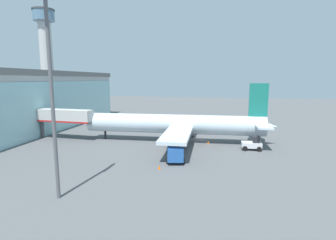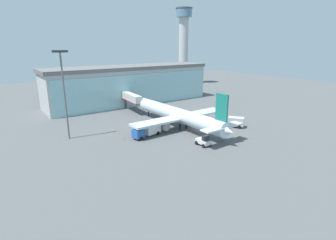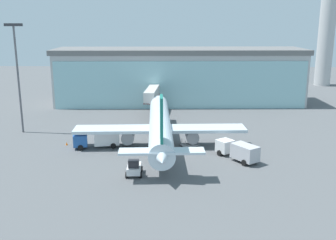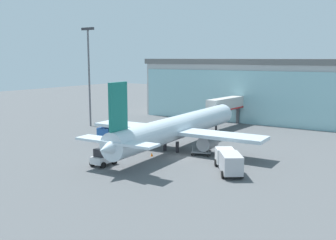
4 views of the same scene
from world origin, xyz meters
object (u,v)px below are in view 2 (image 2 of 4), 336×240
object	(u,v)px
control_tower	(184,41)
safety_cone_nose	(191,133)
jet_bridge	(131,98)
airplane	(178,115)
baggage_cart	(196,124)
safety_cone_wingtip	(124,138)
catering_truck	(148,130)
pushback_tug	(204,141)
apron_light_mast	(64,88)
fuel_truck	(231,121)

from	to	relation	value
control_tower	safety_cone_nose	world-z (taller)	control_tower
jet_bridge	airplane	xyz separation A→B (m)	(2.81, -22.49, -1.17)
control_tower	baggage_cart	distance (m)	82.27
control_tower	safety_cone_wingtip	world-z (taller)	control_tower
jet_bridge	safety_cone_wingtip	size ratio (longest dim) A/B	23.47
safety_cone_wingtip	control_tower	bearing A→B (deg)	45.27
catering_truck	pushback_tug	size ratio (longest dim) A/B	2.32
apron_light_mast	fuel_truck	size ratio (longest dim) A/B	2.75
airplane	catering_truck	size ratio (longest dim) A/B	4.84
fuel_truck	safety_cone_nose	distance (m)	12.56
airplane	safety_cone_nose	bearing A→B (deg)	171.35
control_tower	safety_cone_nose	xyz separation A→B (m)	(-49.47, -70.33, -22.51)
catering_truck	safety_cone_nose	distance (m)	10.50
airplane	control_tower	bearing A→B (deg)	-40.91
control_tower	fuel_truck	bearing A→B (deg)	-117.42
control_tower	fuel_truck	size ratio (longest dim) A/B	5.49
airplane	baggage_cart	xyz separation A→B (m)	(4.93, -1.39, -2.81)
control_tower	airplane	world-z (taller)	control_tower
pushback_tug	safety_cone_wingtip	bearing A→B (deg)	42.41
catering_truck	pushback_tug	xyz separation A→B (m)	(7.21, -11.70, -0.49)
safety_cone_wingtip	fuel_truck	bearing A→B (deg)	-12.77
baggage_cart	safety_cone_nose	xyz separation A→B (m)	(-5.44, -4.51, -0.23)
catering_truck	pushback_tug	distance (m)	13.75
fuel_truck	safety_cone_wingtip	size ratio (longest dim) A/B	13.04
pushback_tug	safety_cone_nose	xyz separation A→B (m)	(2.32, 7.44, -0.70)
apron_light_mast	airplane	bearing A→B (deg)	-15.02
apron_light_mast	catering_truck	world-z (taller)	apron_light_mast
baggage_cart	safety_cone_wingtip	distance (m)	20.48
catering_truck	safety_cone_nose	xyz separation A→B (m)	(9.53, -4.26, -1.19)
fuel_truck	jet_bridge	bearing A→B (deg)	-9.98
catering_truck	safety_cone_wingtip	size ratio (longest dim) A/B	13.83
apron_light_mast	safety_cone_nose	bearing A→B (deg)	-26.86
control_tower	catering_truck	size ratio (longest dim) A/B	5.18
airplane	apron_light_mast	bearing A→B (deg)	71.30
baggage_cart	catering_truck	bearing A→B (deg)	158.39
apron_light_mast	baggage_cart	bearing A→B (deg)	-15.14
fuel_truck	control_tower	bearing A→B (deg)	-64.06
airplane	safety_cone_wingtip	distance (m)	15.85
control_tower	fuel_truck	world-z (taller)	control_tower
safety_cone_nose	safety_cone_wingtip	world-z (taller)	same
apron_light_mast	catering_truck	size ratio (longest dim) A/B	2.59
control_tower	jet_bridge	bearing A→B (deg)	-140.99
pushback_tug	jet_bridge	bearing A→B (deg)	-2.73
catering_truck	baggage_cart	size ratio (longest dim) A/B	2.38
catering_truck	jet_bridge	bearing A→B (deg)	-119.38
airplane	safety_cone_nose	size ratio (longest dim) A/B	66.86
fuel_truck	airplane	bearing A→B (deg)	23.34
control_tower	apron_light_mast	xyz separation A→B (m)	(-74.82, -57.49, -11.18)
jet_bridge	catering_truck	xyz separation A→B (m)	(-7.23, -24.13, -3.02)
catering_truck	fuel_truck	xyz separation A→B (m)	(21.99, -5.26, 0.00)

